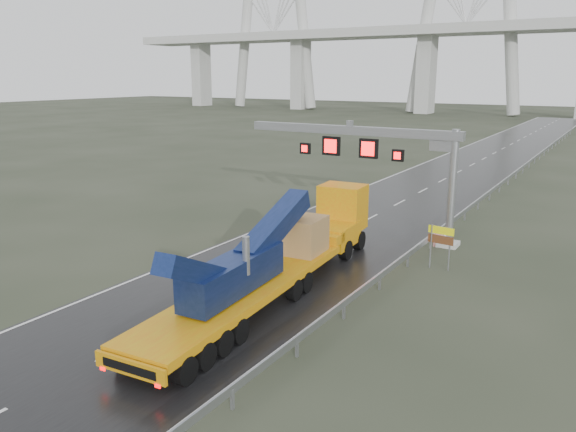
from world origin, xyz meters
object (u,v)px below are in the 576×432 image
Objects in this scene: sign_gantry at (379,151)px; heavy_haul_truck at (290,248)px; striped_barrier at (440,238)px; exit_sign_pair at (441,239)px.

heavy_haul_truck is at bearing -91.85° from sign_gantry.
striped_barrier is (4.69, 10.06, -1.25)m from heavy_haul_truck.
striped_barrier is at bearing 112.33° from exit_sign_pair.
striped_barrier is (4.36, -0.36, -5.06)m from sign_gantry.
heavy_haul_truck is (-0.34, -10.41, -3.81)m from sign_gantry.
heavy_haul_truck is 17.98× the size of striped_barrier.
sign_gantry is 13.43× the size of striped_barrier.
exit_sign_pair is 4.46m from striped_barrier.
sign_gantry is at bearing 83.92° from heavy_haul_truck.
heavy_haul_truck is 8.16× the size of exit_sign_pair.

